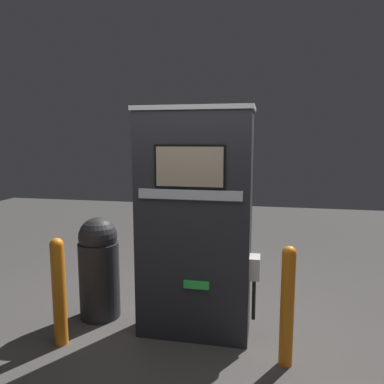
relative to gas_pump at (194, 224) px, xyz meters
The scene contains 5 objects.
ground_plane 1.07m from the gas_pump, 90.65° to the right, with size 14.00×14.00×0.00m, color #423F3D.
gas_pump is the anchor object (origin of this frame).
safety_bollard 1.04m from the gas_pump, 23.17° to the right, with size 0.11×0.11×0.99m.
trash_bin 1.14m from the gas_pump, behind, with size 0.40×0.40×1.03m.
safety_bollard_far 1.32m from the gas_pump, 159.09° to the right, with size 0.12×0.12×0.97m.
Camera 1 is at (0.64, -3.05, 1.81)m, focal length 35.00 mm.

